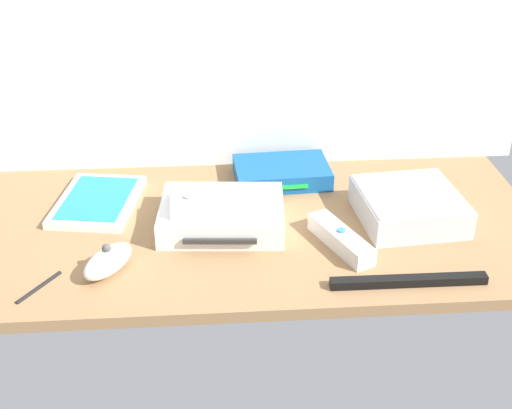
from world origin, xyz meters
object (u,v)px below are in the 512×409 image
mini_computer (409,206)px  stylus_pen (39,286)px  game_case (98,201)px  network_router (282,172)px  game_console (222,216)px  remote_classic_pad (213,201)px  sensor_bar (409,281)px  remote_nunchuk (108,261)px  remote_wand (341,239)px

mini_computer → stylus_pen: mini_computer is taller
game_case → network_router: network_router is taller
game_console → remote_classic_pad: remote_classic_pad is taller
game_case → sensor_bar: 57.48cm
game_console → remote_nunchuk: 21.75cm
game_case → mini_computer: bearing=0.2°
network_router → remote_nunchuk: bearing=-139.3°
game_console → game_case: size_ratio=1.06×
game_case → remote_wand: bearing=-12.8°
mini_computer → remote_nunchuk: mini_computer is taller
game_case → remote_classic_pad: remote_classic_pad is taller
mini_computer → sensor_bar: mini_computer is taller
game_case → remote_wand: 45.02cm
game_case → remote_nunchuk: size_ratio=1.95×
game_case → remote_nunchuk: (4.50, -21.49, 1.28)cm
mini_computer → remote_classic_pad: size_ratio=1.26×
game_case → remote_nunchuk: bearing=-68.8°
game_console → mini_computer: bearing=4.8°
mini_computer → stylus_pen: (-60.79, -16.01, -2.29)cm
remote_nunchuk → stylus_pen: bearing=-127.3°
remote_classic_pad → stylus_pen: (-26.69, -15.17, -5.06)cm
network_router → remote_nunchuk: size_ratio=1.73×
sensor_bar → stylus_pen: size_ratio=2.67×
mini_computer → remote_classic_pad: remote_classic_pad is taller
game_console → game_case: game_console is taller
network_router → stylus_pen: network_router is taller
mini_computer → game_case: mini_computer is taller
network_router → stylus_pen: bearing=-144.4°
mini_computer → remote_wand: (-13.47, -8.09, -1.13)cm
network_router → remote_nunchuk: (-30.02, -28.82, 0.34)cm
game_console → remote_nunchuk: size_ratio=2.06×
remote_classic_pad → sensor_bar: remote_classic_pad is taller
remote_nunchuk → sensor_bar: 46.12cm
remote_classic_pad → mini_computer: bearing=-0.1°
game_console → stylus_pen: game_console is taller
game_case → network_router: bearing=21.3°
mini_computer → remote_wand: bearing=-149.0°
mini_computer → game_case: 55.90cm
remote_classic_pad → sensor_bar: size_ratio=0.61×
game_case → sensor_bar: bearing=-20.0°
remote_classic_pad → sensor_bar: 34.73cm
network_router → remote_wand: (7.17, -24.33, -0.19)cm
remote_nunchuk → sensor_bar: (45.61, -6.68, -1.34)cm
mini_computer → remote_nunchuk: (-50.65, -12.58, -0.60)cm
network_router → stylus_pen: size_ratio=2.07×
game_case → stylus_pen: size_ratio=2.33×
game_console → mini_computer: 32.69cm
mini_computer → remote_nunchuk: bearing=-166.1°
remote_classic_pad → stylus_pen: bearing=-151.9°
game_console → network_router: size_ratio=1.19×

